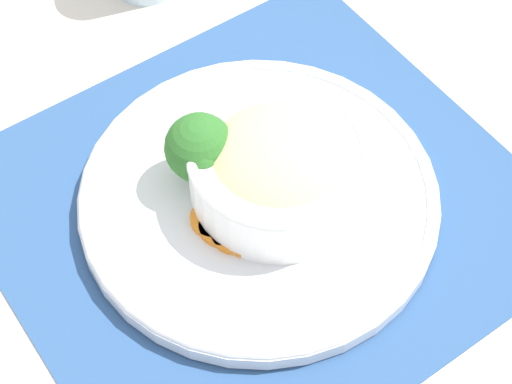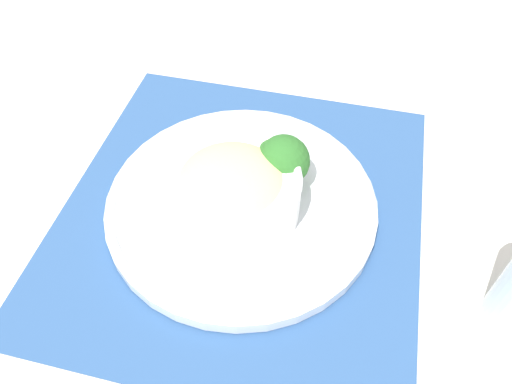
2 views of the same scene
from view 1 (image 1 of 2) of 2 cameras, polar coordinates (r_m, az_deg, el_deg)
The scene contains 9 objects.
ground_plane at distance 0.76m, azimuth 0.19°, elevation -0.93°, with size 4.00×4.00×0.00m, color beige.
placemat at distance 0.76m, azimuth 0.19°, elevation -0.84°, with size 0.43×0.46×0.00m.
plate at distance 0.75m, azimuth 0.19°, elevation -0.27°, with size 0.32×0.32×0.02m.
bowl at distance 0.72m, azimuth 1.50°, elevation 1.73°, with size 0.16×0.16×0.07m.
broccoli_floret at distance 0.72m, azimuth -3.77°, elevation 2.90°, with size 0.06×0.06×0.07m.
carrot_slice_near at distance 0.73m, azimuth -2.84°, elevation -1.68°, with size 0.04×0.04×0.01m.
carrot_slice_middle at distance 0.73m, azimuth -2.21°, elevation -2.27°, with size 0.04×0.04×0.01m.
carrot_slice_far at distance 0.72m, azimuth -1.41°, elevation -2.71°, with size 0.04×0.04×0.01m.
carrot_slice_extra at distance 0.72m, azimuth -0.50°, elevation -2.97°, with size 0.04×0.04×0.01m.
Camera 1 is at (-0.34, 0.26, 0.63)m, focal length 60.00 mm.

